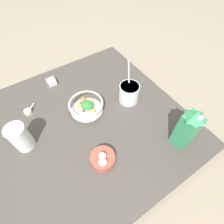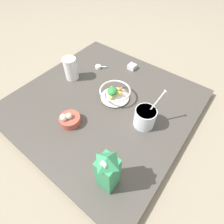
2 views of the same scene
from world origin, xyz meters
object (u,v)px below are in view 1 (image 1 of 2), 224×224
at_px(yogurt_tub, 129,92).
at_px(garlic_bowl, 103,159).
at_px(fruit_bowl, 86,106).
at_px(spice_jar, 52,82).
at_px(drinking_cup, 20,137).
at_px(milk_carton, 187,129).

xyz_separation_m(yogurt_tub, garlic_bowl, (-0.32, -0.24, -0.03)).
bearing_deg(fruit_bowl, spice_jar, 104.61).
distance_m(fruit_bowl, garlic_bowl, 0.31).
relative_size(spice_jar, garlic_bowl, 0.45).
xyz_separation_m(yogurt_tub, drinking_cup, (-0.59, 0.04, 0.02)).
bearing_deg(yogurt_tub, milk_carton, -83.30).
height_order(yogurt_tub, drinking_cup, yogurt_tub).
bearing_deg(yogurt_tub, fruit_bowl, 166.04).
distance_m(drinking_cup, spice_jar, 0.43).
bearing_deg(fruit_bowl, drinking_cup, -176.57).
relative_size(milk_carton, yogurt_tub, 1.14).
bearing_deg(spice_jar, drinking_cup, -128.43).
bearing_deg(garlic_bowl, yogurt_tub, 36.39).
bearing_deg(milk_carton, yogurt_tub, 96.70).
distance_m(spice_jar, garlic_bowl, 0.61).
relative_size(drinking_cup, garlic_bowl, 1.32).
bearing_deg(drinking_cup, spice_jar, 51.57).
relative_size(fruit_bowl, milk_carton, 0.75).
xyz_separation_m(milk_carton, yogurt_tub, (-0.04, 0.36, -0.06)).
bearing_deg(yogurt_tub, spice_jar, 130.90).
bearing_deg(drinking_cup, garlic_bowl, -45.99).
height_order(drinking_cup, spice_jar, drinking_cup).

